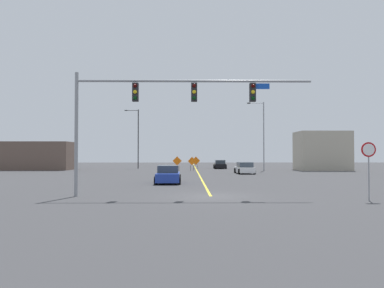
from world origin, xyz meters
name	(u,v)px	position (x,y,z in m)	size (l,w,h in m)	color
ground	(211,196)	(0.00, 0.00, 0.00)	(168.08, 168.08, 0.00)	#38383A
road_centre_stripe	(195,167)	(0.00, 46.69, 0.00)	(0.16, 93.38, 0.01)	yellow
traffic_signal_assembly	(162,101)	(-2.79, -0.02, 5.39)	(13.42, 0.44, 7.02)	gray
stop_sign	(369,160)	(7.98, -2.15, 2.11)	(0.76, 0.07, 3.00)	gray
street_lamp_near_right	(137,136)	(-9.56, 41.14, 5.29)	(2.31, 0.24, 9.65)	black
street_lamp_far_right	(263,133)	(9.18, 31.88, 5.30)	(2.38, 0.24, 9.65)	gray
construction_sign_left_lane	(177,162)	(-2.77, 31.82, 1.31)	(1.28, 0.11, 2.05)	orange
construction_sign_right_lane	(192,162)	(-0.70, 32.85, 1.26)	(1.20, 0.21, 1.97)	orange
construction_sign_median_near	(196,161)	(0.02, 40.97, 1.20)	(1.39, 0.11, 1.96)	orange
car_black_near	(220,165)	(3.92, 40.66, 0.65)	(2.01, 4.59, 1.38)	black
car_blue_mid	(168,175)	(-2.91, 9.82, 0.67)	(2.13, 4.38, 1.45)	#1E389E
car_white_far	(245,168)	(5.58, 24.73, 0.66)	(2.13, 4.59, 1.39)	white
roadside_building_west	(35,156)	(-24.31, 36.39, 2.09)	(11.14, 5.70, 4.19)	brown
roadside_building_east	(322,151)	(18.34, 34.24, 2.82)	(7.25, 5.11, 5.65)	#B2A893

